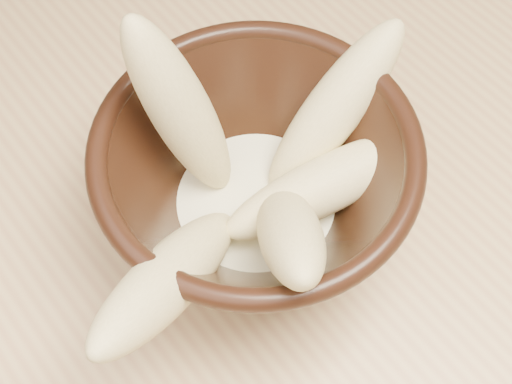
% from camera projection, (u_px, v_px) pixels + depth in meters
% --- Properties ---
extents(bowl, '(0.23, 0.23, 0.12)m').
position_uv_depth(bowl, '(256.00, 185.00, 0.51)').
color(bowl, black).
rests_on(bowl, table).
extents(milk_puddle, '(0.13, 0.13, 0.02)m').
position_uv_depth(milk_puddle, '(256.00, 205.00, 0.53)').
color(milk_puddle, '#F5EFC5').
rests_on(milk_puddle, bowl).
extents(banana_upright, '(0.08, 0.10, 0.17)m').
position_uv_depth(banana_upright, '(181.00, 111.00, 0.48)').
color(banana_upright, tan).
rests_on(banana_upright, bowl).
extents(banana_left, '(0.17, 0.11, 0.14)m').
position_uv_depth(banana_left, '(170.00, 277.00, 0.44)').
color(banana_left, tan).
rests_on(banana_left, bowl).
extents(banana_right, '(0.15, 0.05, 0.13)m').
position_uv_depth(banana_right, '(334.00, 109.00, 0.51)').
color(banana_right, tan).
rests_on(banana_right, bowl).
extents(banana_across, '(0.17, 0.07, 0.05)m').
position_uv_depth(banana_across, '(327.00, 184.00, 0.51)').
color(banana_across, tan).
rests_on(banana_across, bowl).
extents(banana_front, '(0.11, 0.14, 0.14)m').
position_uv_depth(banana_front, '(290.00, 233.00, 0.46)').
color(banana_front, tan).
rests_on(banana_front, bowl).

